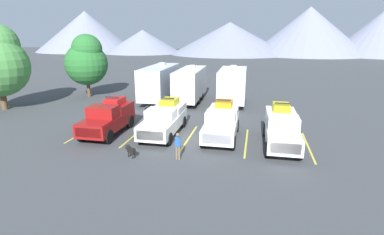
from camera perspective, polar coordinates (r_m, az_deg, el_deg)
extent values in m
plane|color=#3F4244|center=(20.24, -0.90, -4.41)|extent=(240.00, 240.00, 0.00)
cube|color=maroon|center=(22.07, -15.80, -0.84)|extent=(2.10, 5.22, 0.86)
cube|color=maroon|center=(20.37, -18.28, -1.04)|extent=(1.99, 1.47, 0.08)
cube|color=maroon|center=(21.45, -16.54, 0.99)|extent=(1.95, 1.37, 0.85)
cube|color=slate|center=(20.98, -17.23, 0.74)|extent=(1.82, 0.25, 0.62)
cube|color=maroon|center=(23.09, -14.36, 1.83)|extent=(2.04, 2.41, 0.57)
cube|color=silver|center=(19.92, -19.16, -2.78)|extent=(1.75, 0.07, 0.60)
cylinder|color=black|center=(20.28, -15.59, -3.55)|extent=(0.29, 0.95, 0.94)
cylinder|color=black|center=(21.19, -20.17, -3.12)|extent=(0.29, 0.95, 0.94)
cylinder|color=black|center=(23.31, -11.68, -0.78)|extent=(0.29, 0.95, 0.94)
cylinder|color=black|center=(24.12, -15.83, -0.51)|extent=(0.29, 0.95, 0.94)
cube|color=red|center=(22.98, -14.44, 3.07)|extent=(1.15, 1.54, 0.45)
cylinder|color=black|center=(22.32, -13.95, 2.73)|extent=(0.18, 0.44, 0.44)
cylinder|color=black|center=(22.73, -16.07, 2.80)|extent=(0.18, 0.44, 0.44)
cylinder|color=black|center=(23.25, -12.85, 3.31)|extent=(0.18, 0.44, 0.44)
cylinder|color=black|center=(23.65, -14.91, 3.37)|extent=(0.18, 0.44, 0.44)
cube|color=black|center=(22.53, -14.98, 3.76)|extent=(1.03, 0.09, 0.08)
cube|color=white|center=(21.26, -5.41, -1.05)|extent=(2.10, 5.87, 0.86)
cube|color=white|center=(19.21, -7.27, -1.48)|extent=(1.98, 1.65, 0.08)
cube|color=white|center=(20.56, -5.89, 0.64)|extent=(1.94, 1.54, 0.71)
cube|color=slate|center=(19.99, -6.41, 0.29)|extent=(1.81, 0.22, 0.53)
cube|color=white|center=(22.54, -4.29, 1.77)|extent=(2.03, 2.71, 0.52)
cube|color=silver|center=(18.63, -8.00, -3.44)|extent=(1.75, 0.07, 0.61)
cylinder|color=black|center=(19.33, -4.41, -4.12)|extent=(0.29, 0.85, 0.84)
cylinder|color=black|center=(19.91, -9.65, -3.70)|extent=(0.29, 0.85, 0.84)
cylinder|color=black|center=(22.98, -1.68, -0.83)|extent=(0.29, 0.85, 0.84)
cylinder|color=black|center=(23.47, -6.18, -0.55)|extent=(0.29, 0.85, 0.84)
cube|color=yellow|center=(22.42, -4.31, 2.98)|extent=(1.14, 1.73, 0.45)
cylinder|color=black|center=(21.75, -3.56, 2.58)|extent=(0.18, 0.44, 0.44)
cylinder|color=black|center=(22.00, -5.89, 2.68)|extent=(0.18, 0.44, 0.44)
cylinder|color=black|center=(22.86, -2.79, 3.24)|extent=(0.18, 0.44, 0.44)
cylinder|color=black|center=(23.11, -5.01, 3.33)|extent=(0.18, 0.44, 0.44)
cube|color=black|center=(21.89, -4.68, 3.66)|extent=(1.03, 0.09, 0.08)
cube|color=white|center=(20.38, 5.60, -1.75)|extent=(2.09, 5.35, 0.87)
cube|color=white|center=(18.42, 4.98, -2.10)|extent=(1.98, 1.51, 0.08)
cube|color=white|center=(19.69, 5.51, 0.11)|extent=(1.94, 1.40, 0.77)
cube|color=slate|center=(19.15, 5.33, -0.22)|extent=(1.80, 0.23, 0.57)
cube|color=white|center=(21.56, 6.07, 1.23)|extent=(2.03, 2.47, 0.60)
cube|color=silver|center=(17.88, 4.67, -4.11)|extent=(1.74, 0.07, 0.61)
cylinder|color=black|center=(18.74, 7.83, -4.82)|extent=(0.29, 0.87, 0.87)
cylinder|color=black|center=(18.94, 2.12, -4.46)|extent=(0.29, 0.87, 0.87)
cylinder|color=black|center=(22.17, 8.50, -1.58)|extent=(0.29, 0.87, 0.87)
cylinder|color=black|center=(22.34, 3.68, -1.31)|extent=(0.29, 0.87, 0.87)
cube|color=orange|center=(21.43, 6.11, 2.59)|extent=(1.14, 1.58, 0.45)
cylinder|color=black|center=(20.87, 7.22, 2.18)|extent=(0.18, 0.44, 0.44)
cylinder|color=black|center=(20.96, 4.71, 2.31)|extent=(0.18, 0.44, 0.44)
cylinder|color=black|center=(21.92, 7.45, 2.83)|extent=(0.18, 0.44, 0.44)
cylinder|color=black|center=(22.00, 5.06, 2.95)|extent=(0.18, 0.44, 0.44)
cube|color=black|center=(20.92, 6.02, 3.32)|extent=(1.02, 0.09, 0.08)
cube|color=white|center=(19.75, 16.65, -2.86)|extent=(1.98, 5.64, 0.89)
cube|color=white|center=(17.69, 17.27, -3.42)|extent=(1.87, 1.59, 0.08)
cube|color=white|center=(19.03, 16.96, -0.94)|extent=(1.83, 1.48, 0.79)
cube|color=slate|center=(18.46, 17.12, -1.33)|extent=(1.71, 0.24, 0.58)
cube|color=white|center=(20.99, 16.50, 0.42)|extent=(1.92, 2.60, 0.64)
cube|color=silver|center=(17.13, 17.37, -5.63)|extent=(1.65, 0.07, 0.62)
cylinder|color=black|center=(18.22, 19.81, -6.21)|extent=(0.29, 0.90, 0.90)
cylinder|color=black|center=(18.04, 14.17, -5.96)|extent=(0.29, 0.90, 0.90)
cylinder|color=black|center=(21.80, 18.51, -2.51)|extent=(0.29, 0.90, 0.90)
cylinder|color=black|center=(21.64, 13.82, -2.27)|extent=(0.29, 0.90, 0.90)
cube|color=yellow|center=(20.86, 16.61, 1.87)|extent=(1.08, 1.66, 0.45)
cylinder|color=black|center=(20.35, 17.95, 1.41)|extent=(0.18, 0.44, 0.44)
cylinder|color=black|center=(20.27, 15.51, 1.55)|extent=(0.18, 0.44, 0.44)
cylinder|color=black|center=(21.45, 17.66, 2.14)|extent=(0.18, 0.44, 0.44)
cylinder|color=black|center=(21.38, 15.33, 2.28)|extent=(0.18, 0.44, 0.44)
cube|color=black|center=(20.32, 16.79, 2.59)|extent=(0.97, 0.09, 0.08)
cube|color=gold|center=(23.59, -19.40, -2.36)|extent=(0.12, 5.50, 0.01)
cube|color=gold|center=(21.85, -10.62, -3.13)|extent=(0.12, 5.50, 0.01)
cube|color=gold|center=(20.71, -0.58, -3.92)|extent=(0.12, 5.50, 0.01)
cube|color=gold|center=(20.26, 10.27, -4.64)|extent=(0.12, 5.50, 0.01)
cube|color=gold|center=(20.56, 21.22, -5.19)|extent=(0.12, 5.50, 0.01)
cube|color=silver|center=(32.10, -6.14, 6.87)|extent=(2.65, 8.02, 3.09)
cube|color=#4C6B99|center=(32.45, -8.26, 7.18)|extent=(0.20, 7.64, 0.24)
cube|color=silver|center=(33.02, -5.62, 10.10)|extent=(0.62, 0.71, 0.30)
cube|color=#333333|center=(28.17, -8.71, 1.89)|extent=(0.15, 1.20, 0.12)
cylinder|color=black|center=(31.19, -4.56, 3.49)|extent=(0.24, 0.77, 0.76)
cylinder|color=black|center=(31.85, -8.50, 3.62)|extent=(0.24, 0.77, 0.76)
cylinder|color=black|center=(33.00, -3.69, 4.18)|extent=(0.24, 0.77, 0.76)
cylinder|color=black|center=(33.63, -7.44, 4.30)|extent=(0.24, 0.77, 0.76)
cube|color=white|center=(31.33, -0.31, 6.56)|extent=(2.48, 7.71, 2.89)
cube|color=#595960|center=(31.54, -2.39, 6.87)|extent=(0.20, 7.35, 0.24)
cube|color=silver|center=(32.23, 0.09, 9.68)|extent=(0.62, 0.71, 0.30)
cube|color=#333333|center=(27.41, -2.07, 1.68)|extent=(0.15, 1.20, 0.12)
cylinder|color=black|center=(30.55, 1.32, 3.27)|extent=(0.24, 0.77, 0.76)
cylinder|color=black|center=(30.96, -2.55, 3.43)|extent=(0.24, 0.77, 0.76)
cylinder|color=black|center=(32.33, 1.86, 3.96)|extent=(0.24, 0.77, 0.76)
cylinder|color=black|center=(32.71, -1.82, 4.10)|extent=(0.24, 0.77, 0.76)
cube|color=white|center=(30.54, 7.71, 6.28)|extent=(2.75, 6.42, 3.00)
cube|color=brown|center=(30.61, 5.26, 6.66)|extent=(0.17, 6.10, 0.24)
cube|color=silver|center=(31.27, 7.93, 9.54)|extent=(0.62, 0.71, 0.30)
cube|color=#333333|center=(27.19, 7.12, 1.45)|extent=(0.15, 1.20, 0.12)
cylinder|color=black|center=(30.07, 9.79, 2.84)|extent=(0.24, 0.77, 0.76)
cylinder|color=black|center=(30.19, 5.25, 3.06)|extent=(0.24, 0.77, 0.76)
cylinder|color=black|center=(31.56, 9.85, 3.45)|extent=(0.24, 0.77, 0.76)
cylinder|color=black|center=(31.68, 5.52, 3.65)|extent=(0.24, 0.77, 0.76)
cylinder|color=#726047|center=(17.23, -2.93, -6.68)|extent=(0.12, 0.12, 0.81)
cylinder|color=#726047|center=(17.16, -2.46, -6.78)|extent=(0.12, 0.12, 0.81)
cube|color=#2659A5|center=(16.94, -2.73, -4.57)|extent=(0.28, 0.24, 0.57)
sphere|color=brown|center=(16.81, -2.74, -3.30)|extent=(0.22, 0.22, 0.22)
cylinder|color=#2659A5|center=(17.02, -3.10, -4.59)|extent=(0.09, 0.09, 0.52)
cylinder|color=#2659A5|center=(16.89, -2.34, -4.73)|extent=(0.09, 0.09, 0.52)
cube|color=black|center=(17.79, -11.48, -6.13)|extent=(0.59, 0.44, 0.28)
sphere|color=black|center=(17.98, -12.11, -5.55)|extent=(0.31, 0.31, 0.31)
cylinder|color=black|center=(17.55, -10.86, -6.21)|extent=(0.16, 0.11, 0.20)
cylinder|color=black|center=(18.01, -11.99, -6.88)|extent=(0.06, 0.06, 0.30)
cylinder|color=black|center=(18.08, -11.65, -6.76)|extent=(0.06, 0.06, 0.30)
cylinder|color=black|center=(17.72, -11.20, -7.21)|extent=(0.06, 0.06, 0.30)
cylinder|color=black|center=(17.80, -10.87, -7.09)|extent=(0.06, 0.06, 0.30)
cylinder|color=brown|center=(36.02, -19.09, 5.74)|extent=(0.38, 0.38, 2.51)
sphere|color=#286B2D|center=(35.72, -19.44, 9.56)|extent=(4.64, 4.64, 4.64)
sphere|color=#286B2D|center=(35.30, -19.36, 12.16)|extent=(3.25, 3.25, 3.25)
cylinder|color=brown|center=(33.29, -32.28, 3.53)|extent=(0.54, 0.54, 2.65)
cone|color=gray|center=(130.78, -19.48, 15.19)|extent=(38.26, 38.26, 15.38)
cone|color=gray|center=(113.57, -9.30, 14.08)|extent=(28.14, 28.14, 8.19)
cone|color=gray|center=(107.11, 7.18, 14.73)|extent=(40.51, 40.51, 10.64)
cone|color=gray|center=(109.99, 21.32, 15.07)|extent=(37.55, 37.55, 15.36)
cone|color=gray|center=(114.44, 32.65, 13.45)|extent=(31.78, 31.78, 14.40)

